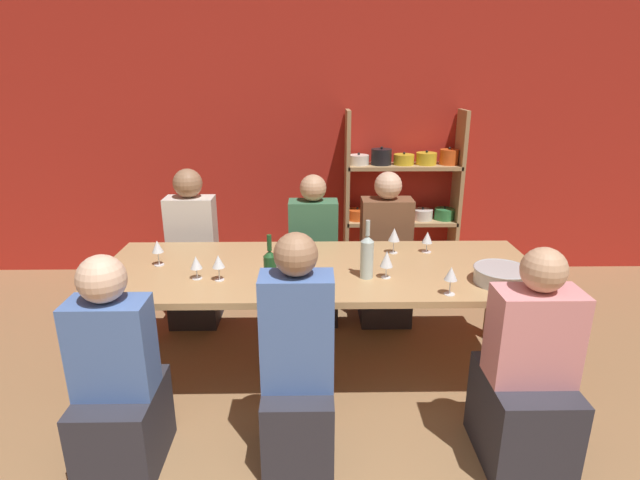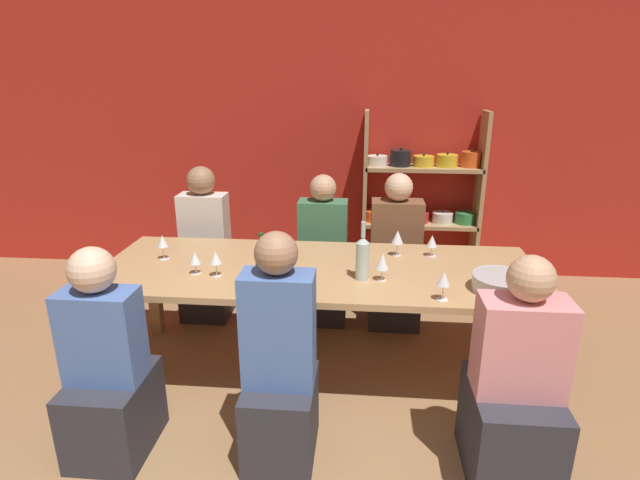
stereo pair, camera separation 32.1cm
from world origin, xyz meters
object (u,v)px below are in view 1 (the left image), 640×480
dining_table (320,278)px  wine_glass_empty_d (196,263)px  wine_glass_empty_b (294,271)px  shelf_unit (404,205)px  wine_glass_empty_e (394,235)px  wine_glass_empty_c (451,274)px  person_near_c (299,378)px  person_near_a (526,387)px  person_far_a (385,265)px  mixing_bowl (502,275)px  wine_bottle_green (367,256)px  wine_glass_red_a (281,249)px  person_far_c (313,266)px  wine_glass_red_c (157,247)px  person_near_b (118,391)px  person_far_b (195,265)px  wine_glass_empty_a (387,259)px  wine_glass_red_b (218,262)px  wine_glass_red_d (427,238)px

dining_table → wine_glass_empty_d: bearing=-167.1°
wine_glass_empty_b → shelf_unit: bearing=64.4°
wine_glass_empty_e → shelf_unit: bearing=77.2°
wine_glass_empty_c → person_near_c: 1.00m
person_near_a → person_far_a: person_far_a is taller
mixing_bowl → wine_bottle_green: bearing=173.0°
dining_table → wine_glass_empty_e: wine_glass_empty_e is taller
mixing_bowl → wine_glass_empty_d: wine_glass_empty_d is taller
person_near_c → wine_glass_red_a: bearing=99.2°
dining_table → person_far_c: size_ratio=2.33×
wine_glass_red_c → wine_glass_red_a: bearing=-4.1°
wine_glass_empty_e → person_near_c: person_near_c is taller
wine_glass_empty_c → person_near_b: 1.83m
person_near_a → person_near_c: person_near_c is taller
person_far_b → person_far_c: person_far_b is taller
wine_glass_empty_a → wine_glass_red_a: bearing=164.7°
wine_glass_red_b → wine_glass_empty_b: (0.45, -0.15, 0.00)m
person_far_c → wine_glass_empty_e: bearing=133.9°
wine_glass_red_b → person_far_b: bearing=111.5°
person_far_a → wine_glass_empty_d: bearing=37.6°
wine_glass_red_d → person_near_c: bearing=-129.1°
mixing_bowl → wine_glass_empty_c: wine_glass_empty_c is taller
wine_glass_red_a → wine_glass_red_b: wine_glass_red_a is taller
wine_glass_empty_a → wine_glass_empty_c: (0.32, -0.24, 0.00)m
wine_bottle_green → wine_glass_red_c: size_ratio=2.16×
wine_glass_empty_b → wine_glass_red_c: (-0.88, 0.41, 0.00)m
wine_glass_red_c → mixing_bowl: bearing=-8.7°
mixing_bowl → wine_glass_empty_b: size_ratio=2.02×
wine_glass_red_c → wine_glass_empty_d: (0.29, -0.23, -0.02)m
wine_glass_empty_b → person_far_b: size_ratio=0.13×
person_far_a → person_near_c: 1.72m
wine_bottle_green → wine_glass_empty_e: wine_bottle_green is taller
wine_glass_empty_b → wine_glass_empty_d: size_ratio=1.13×
person_near_b → person_far_c: (0.97, 1.65, 0.01)m
wine_bottle_green → person_far_a: (0.26, 0.98, -0.45)m
wine_glass_empty_a → person_far_b: bearing=145.0°
wine_glass_empty_e → mixing_bowl: bearing=-43.6°
wine_glass_red_d → person_far_a: person_far_a is taller
wine_glass_red_c → wine_bottle_green: bearing=-9.7°
wine_glass_red_d → wine_glass_empty_e: 0.23m
shelf_unit → mixing_bowl: shelf_unit is taller
mixing_bowl → person_near_c: bearing=-156.3°
mixing_bowl → wine_glass_red_b: (-1.66, 0.07, 0.06)m
person_far_b → person_far_c: (0.95, 0.03, -0.03)m
shelf_unit → person_far_b: bearing=-153.3°
wine_bottle_green → wine_glass_empty_a: wine_bottle_green is taller
wine_glass_empty_b → person_far_b: 1.48m
wine_glass_empty_d → person_far_b: bearing=104.7°
dining_table → wine_glass_empty_b: size_ratio=17.16×
person_far_b → person_far_c: size_ratio=1.05×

